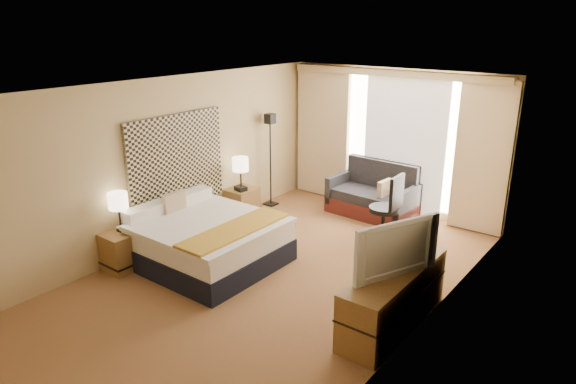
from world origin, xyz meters
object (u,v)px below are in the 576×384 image
Objects in this scene: floor_lamp at (270,141)px; nightstand_left at (123,251)px; lamp_right at (240,165)px; lamp_left at (118,202)px; television at (390,245)px; media_dresser at (394,297)px; bed at (207,241)px; desk_chair at (387,212)px; nightstand_right at (242,203)px; loveseat at (374,198)px.

nightstand_left is at bearing -89.49° from floor_lamp.
lamp_right is (0.08, -0.92, -0.24)m from floor_lamp.
lamp_left is 3.82m from television.
lamp_right is at bearing 88.79° from nightstand_left.
media_dresser is 3.96m from lamp_right.
desk_chair is (1.72, 2.29, 0.15)m from bed.
bed is 3.29× the size of lamp_right.
bed is at bearing 115.63° from television.
desk_chair is (2.56, -0.20, -0.75)m from floor_lamp.
floor_lamp is at bearing 148.34° from media_dresser.
floor_lamp reaches higher than media_dresser.
bed is 1.87m from lamp_right.
desk_chair is at bearing -4.41° from floor_lamp.
floor_lamp is (-0.84, 2.49, 0.90)m from bed.
lamp_left is (-0.05, -2.46, 0.72)m from nightstand_right.
lamp_right is at bearing 91.28° from television.
nightstand_right is at bearing 116.29° from bed.
bed is 1.10× the size of floor_lamp.
nightstand_right is 0.74m from lamp_right.
floor_lamp is at bearing 92.02° from nightstand_right.
media_dresser is at bearing 15.84° from nightstand_left.
nightstand_left is at bearing -90.00° from nightstand_right.
desk_chair is 1.96× the size of lamp_left.
loveseat reaches higher than nightstand_right.
bed is 3.40× the size of lamp_left.
floor_lamp is at bearing 89.59° from lamp_left.
media_dresser reaches higher than nightstand_right.
bed is at bearing -103.90° from loveseat.
media_dresser is at bearing -20.78° from lamp_right.
desk_chair is 1.00× the size of television.
nightstand_right is 0.28× the size of bed.
bed is at bearing -71.36° from floor_lamp.
desk_chair is 2.63m from lamp_right.
media_dresser is 1.14× the size of loveseat.
media_dresser is 1.02× the size of floor_lamp.
nightstand_left is 0.93× the size of lamp_right.
bed is 1.23× the size of loveseat.
media_dresser is (3.70, -1.45, 0.07)m from nightstand_right.
nightstand_left is at bearing 128.31° from television.
nightstand_right is 0.49× the size of desk_chair.
lamp_left reaches higher than media_dresser.
nightstand_left and nightstand_right have the same top height.
floor_lamp is (-0.03, 3.35, 0.97)m from nightstand_left.
loveseat is at bearing 125.93° from desk_chair.
nightstand_right is (0.00, 2.50, 0.00)m from nightstand_left.
lamp_right is 0.53× the size of television.
floor_lamp is (-0.03, 0.85, 0.97)m from nightstand_right.
television is (3.65, -1.53, 0.75)m from nightstand_right.
floor_lamp is at bearing 80.53° from television.
nightstand_left is at bearing -37.00° from lamp_left.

